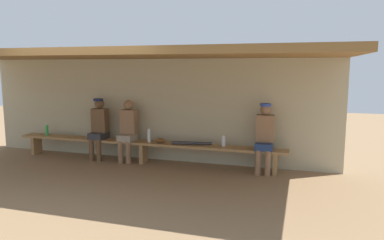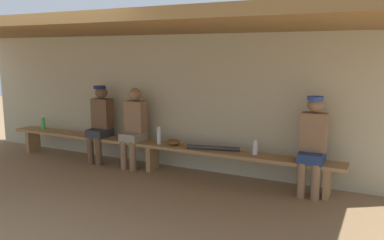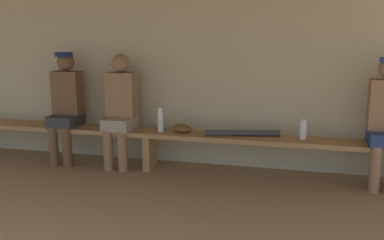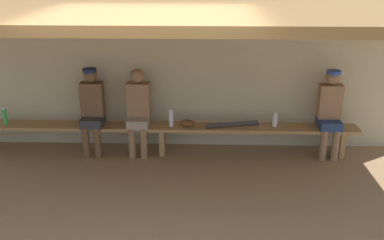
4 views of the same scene
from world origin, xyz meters
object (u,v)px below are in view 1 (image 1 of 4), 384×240
object	(u,v)px
bench	(143,145)
water_bottle_orange	(47,130)
water_bottle_blue	(149,136)
baseball_bat	(192,143)
baseball_glove_worn	(161,140)
player_in_white	(265,135)
water_bottle_green	(224,141)
player_leftmost	(99,126)
player_near_post	(128,128)

from	to	relation	value
bench	water_bottle_orange	size ratio (longest dim) A/B	22.63
bench	water_bottle_blue	xyz separation A→B (m)	(0.14, -0.02, 0.21)
baseball_bat	water_bottle_orange	bearing A→B (deg)	167.45
baseball_glove_worn	bench	bearing A→B (deg)	-156.34
water_bottle_orange	baseball_bat	bearing A→B (deg)	0.13
player_in_white	water_bottle_green	xyz separation A→B (m)	(-0.80, 0.03, -0.19)
player_leftmost	baseball_glove_worn	bearing A→B (deg)	0.20
player_leftmost	player_in_white	distance (m)	3.60
baseball_bat	water_bottle_blue	bearing A→B (deg)	168.69
water_bottle_orange	player_leftmost	bearing A→B (deg)	0.49
player_leftmost	water_bottle_orange	size ratio (longest dim) A/B	5.07
water_bottle_orange	water_bottle_green	size ratio (longest dim) A/B	1.26
bench	player_in_white	size ratio (longest dim) A/B	4.46
bench	water_bottle_orange	xyz separation A→B (m)	(-2.43, -0.01, 0.20)
player_in_white	baseball_bat	xyz separation A→B (m)	(-1.45, -0.00, -0.25)
player_near_post	baseball_glove_worn	bearing A→B (deg)	0.43
player_leftmost	water_bottle_green	bearing A→B (deg)	0.66
bench	player_in_white	world-z (taller)	player_in_white
bench	player_near_post	size ratio (longest dim) A/B	4.49
water_bottle_blue	water_bottle_orange	xyz separation A→B (m)	(-2.58, 0.01, -0.01)
player_leftmost	player_in_white	bearing A→B (deg)	0.00
water_bottle_green	baseball_glove_worn	distance (m)	1.34
player_leftmost	water_bottle_blue	world-z (taller)	player_leftmost
player_leftmost	player_in_white	world-z (taller)	same
water_bottle_orange	water_bottle_green	bearing A→B (deg)	0.61
bench	baseball_glove_worn	bearing A→B (deg)	1.28
water_bottle_blue	water_bottle_orange	distance (m)	2.58
water_bottle_blue	baseball_glove_worn	bearing A→B (deg)	7.19
water_bottle_green	bench	bearing A→B (deg)	-178.81
player_near_post	baseball_glove_worn	size ratio (longest dim) A/B	5.56
bench	baseball_glove_worn	world-z (taller)	baseball_glove_worn
bench	player_in_white	distance (m)	2.56
bench	water_bottle_orange	world-z (taller)	water_bottle_orange
water_bottle_orange	baseball_bat	world-z (taller)	water_bottle_orange
bench	water_bottle_green	distance (m)	1.74
water_bottle_blue	water_bottle_orange	bearing A→B (deg)	179.68
baseball_glove_worn	baseball_bat	xyz separation A→B (m)	(0.69, -0.01, -0.01)
player_leftmost	baseball_bat	distance (m)	2.16
water_bottle_blue	water_bottle_orange	world-z (taller)	water_bottle_blue
bench	player_leftmost	bearing A→B (deg)	179.81
bench	water_bottle_orange	bearing A→B (deg)	-179.81
water_bottle_blue	baseball_glove_worn	world-z (taller)	water_bottle_blue
baseball_bat	baseball_glove_worn	bearing A→B (deg)	166.59
water_bottle_green	baseball_glove_worn	bearing A→B (deg)	-178.84
player_in_white	water_bottle_orange	world-z (taller)	player_in_white
player_near_post	baseball_bat	xyz separation A→B (m)	(1.44, -0.00, -0.24)
bench	baseball_bat	distance (m)	1.09
water_bottle_orange	player_near_post	bearing A→B (deg)	0.31
water_bottle_green	player_near_post	bearing A→B (deg)	-179.10
water_bottle_orange	bench	bearing A→B (deg)	0.19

